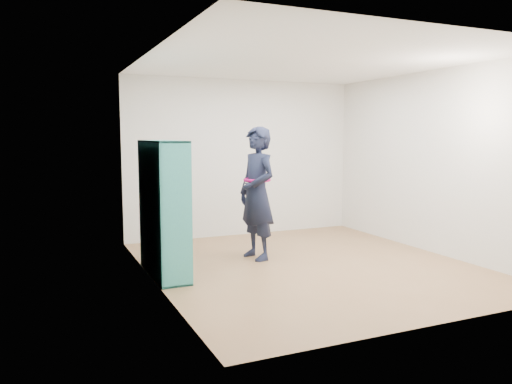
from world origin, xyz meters
name	(u,v)px	position (x,y,z in m)	size (l,w,h in m)	color
floor	(309,265)	(0.00, 0.00, 0.00)	(4.50, 4.50, 0.00)	olive
ceiling	(311,61)	(0.00, 0.00, 2.60)	(4.50, 4.50, 0.00)	white
wall_left	(154,170)	(-2.00, 0.00, 1.30)	(0.02, 4.50, 2.60)	silver
wall_right	(431,162)	(2.00, 0.00, 1.30)	(0.02, 4.50, 2.60)	silver
wall_back	(243,158)	(0.00, 2.25, 1.30)	(4.00, 0.02, 2.60)	silver
wall_front	(441,180)	(0.00, -2.25, 1.30)	(4.00, 0.02, 2.60)	silver
bookshelf	(161,210)	(-1.84, 0.35, 0.79)	(0.36, 1.22, 1.62)	teal
person	(257,193)	(-0.47, 0.61, 0.90)	(0.55, 0.73, 1.80)	black
smartphone	(246,185)	(-0.61, 0.66, 1.02)	(0.05, 0.11, 0.14)	silver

